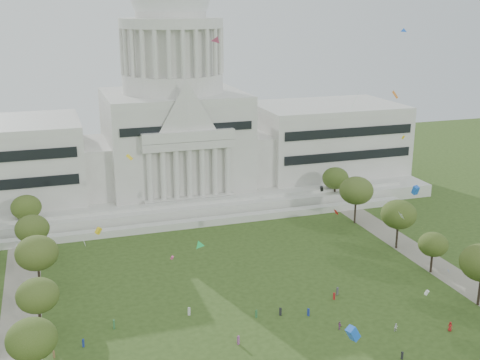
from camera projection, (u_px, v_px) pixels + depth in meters
capitol at (175, 129)px, 195.90m from camera, size 160.00×64.50×91.30m
path_left at (20, 348)px, 111.51m from camera, size 8.00×160.00×0.04m
path_right at (455, 278)px, 140.19m from camera, size 8.00×160.00×0.04m
row_tree_l_2 at (32, 339)px, 98.43m from camera, size 8.42×8.42×11.97m
row_tree_l_3 at (38, 296)px, 113.96m from camera, size 8.12×8.12×11.55m
row_tree_r_3 at (433, 244)px, 141.24m from camera, size 7.01×7.01×9.98m
row_tree_l_4 at (37, 253)px, 130.51m from camera, size 9.29×9.29×13.21m
row_tree_r_4 at (399, 214)px, 154.92m from camera, size 9.19×9.19×13.06m
row_tree_l_5 at (32, 229)px, 147.41m from camera, size 8.33×8.33×11.85m
row_tree_r_5 at (356, 191)px, 172.75m from camera, size 9.82×9.82×13.96m
row_tree_l_6 at (26, 207)px, 163.50m from camera, size 8.19×8.19×11.64m
row_tree_r_6 at (335, 178)px, 190.25m from camera, size 8.42×8.42×11.97m
person_0 at (450, 326)px, 117.04m from camera, size 1.14×1.05×1.96m
person_2 at (396, 327)px, 116.99m from camera, size 0.93×0.74×1.67m
person_10 at (340, 326)px, 117.57m from camera, size 0.83×1.13×1.73m
distant_crowd at (223, 356)px, 107.31m from camera, size 60.30×37.53×1.92m
kite_swarm at (342, 216)px, 100.26m from camera, size 78.51×100.43×63.89m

